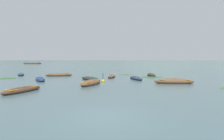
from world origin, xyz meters
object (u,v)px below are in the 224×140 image
object	(u,v)px
rowboat_7	(21,74)
rowboat_1	(174,81)
ferry_0	(32,63)
mooring_buoy	(103,81)
rowboat_6	(91,83)
rowboat_8	(59,75)
rowboat_2	(151,75)
rowboat_5	(22,90)
rowboat_10	(136,78)
rowboat_9	(112,76)
rowboat_3	(40,79)
rowboat_4	(90,79)

from	to	relation	value
rowboat_7	rowboat_1	bearing A→B (deg)	-29.83
ferry_0	mooring_buoy	distance (m)	107.56
rowboat_6	ferry_0	world-z (taller)	ferry_0
rowboat_1	rowboat_8	bearing A→B (deg)	143.89
rowboat_2	rowboat_5	bearing A→B (deg)	-137.36
rowboat_1	rowboat_10	bearing A→B (deg)	126.66
rowboat_5	rowboat_9	distance (m)	14.69
rowboat_8	rowboat_7	bearing A→B (deg)	167.41
rowboat_6	rowboat_10	bearing A→B (deg)	39.90
rowboat_8	mooring_buoy	distance (m)	11.41
rowboat_6	ferry_0	xyz separation A→B (m)	(-40.74, 101.34, 0.23)
rowboat_5	mooring_buoy	world-z (taller)	mooring_buoy
rowboat_5	rowboat_9	world-z (taller)	rowboat_5
rowboat_3	rowboat_8	bearing A→B (deg)	81.10
rowboat_8	rowboat_9	size ratio (longest dim) A/B	1.18
rowboat_6	ferry_0	bearing A→B (deg)	111.90
rowboat_9	mooring_buoy	world-z (taller)	mooring_buoy
rowboat_6	rowboat_10	world-z (taller)	rowboat_6
rowboat_7	rowboat_6	bearing A→B (deg)	-45.96
rowboat_2	rowboat_4	size ratio (longest dim) A/B	0.95
rowboat_3	rowboat_9	world-z (taller)	rowboat_3
rowboat_1	rowboat_7	bearing A→B (deg)	150.17
rowboat_3	rowboat_7	distance (m)	9.89
rowboat_5	rowboat_10	bearing A→B (deg)	37.74
rowboat_3	ferry_0	distance (m)	102.43
rowboat_5	rowboat_7	size ratio (longest dim) A/B	1.20
rowboat_8	rowboat_9	world-z (taller)	rowboat_8
rowboat_4	rowboat_10	size ratio (longest dim) A/B	0.96
rowboat_1	rowboat_2	world-z (taller)	rowboat_1
rowboat_1	rowboat_2	bearing A→B (deg)	88.48
rowboat_8	rowboat_3	bearing A→B (deg)	-98.90
rowboat_3	rowboat_8	world-z (taller)	rowboat_8
rowboat_4	rowboat_8	xyz separation A→B (m)	(-5.42, 6.53, 0.02)
rowboat_10	ferry_0	size ratio (longest dim) A/B	0.38
mooring_buoy	rowboat_1	bearing A→B (deg)	-14.06
rowboat_7	rowboat_8	world-z (taller)	rowboat_8
rowboat_1	ferry_0	world-z (taller)	ferry_0
rowboat_2	rowboat_6	distance (m)	13.86
rowboat_7	rowboat_8	size ratio (longest dim) A/B	0.75
rowboat_4	mooring_buoy	distance (m)	2.94
rowboat_6	rowboat_8	xyz separation A→B (m)	(-5.70, 11.33, -0.02)
rowboat_2	rowboat_3	bearing A→B (deg)	-162.03
rowboat_1	rowboat_8	world-z (taller)	rowboat_1
rowboat_1	rowboat_4	distance (m)	10.59
rowboat_3	ferry_0	size ratio (longest dim) A/B	0.42
rowboat_2	rowboat_9	distance (m)	7.00
rowboat_5	rowboat_4	bearing A→B (deg)	58.89
mooring_buoy	rowboat_9	bearing A→B (deg)	75.40
rowboat_2	rowboat_3	distance (m)	17.16
rowboat_7	ferry_0	size ratio (longest dim) A/B	0.32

